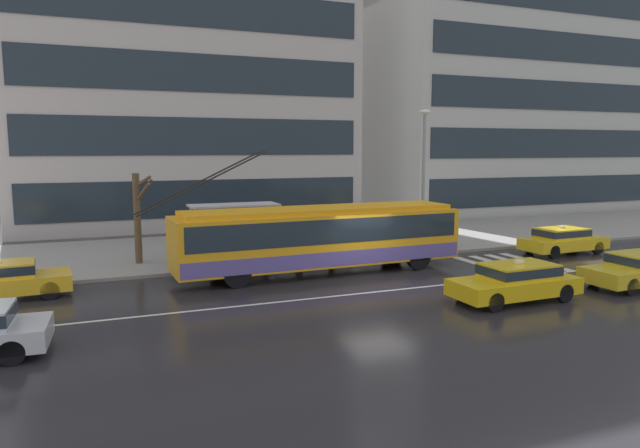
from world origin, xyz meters
TOP-DOWN VIEW (x-y plane):
  - ground_plane at (0.00, 0.00)m, footprint 160.00×160.00m
  - sidewalk_slab at (0.00, 9.09)m, footprint 80.00×10.00m
  - crosswalk_stripe_edge_near at (5.78, 1.05)m, footprint 0.44×4.40m
  - crosswalk_stripe_inner_a at (6.68, 1.05)m, footprint 0.44×4.40m
  - crosswalk_stripe_center at (7.58, 1.05)m, footprint 0.44×4.40m
  - crosswalk_stripe_inner_b at (8.48, 1.05)m, footprint 0.44×4.40m
  - lane_centre_line at (0.00, -1.20)m, footprint 72.00×0.14m
  - trolleybus at (-1.40, 2.49)m, footprint 13.27×2.92m
  - taxi_ahead_of_bus at (11.17, 2.11)m, footprint 4.37×1.89m
  - taxi_oncoming_near at (3.08, -4.00)m, footprint 4.43×1.86m
  - taxi_queued_behind_bus at (-13.02, 2.67)m, footprint 4.35×2.05m
  - bus_shelter at (-4.18, 6.15)m, footprint 3.94×1.57m
  - pedestrian_at_shelter at (0.42, 5.58)m, footprint 0.51×0.51m
  - pedestrian_approaching_curb at (-3.06, 4.68)m, footprint 1.32×1.32m
  - pedestrian_walking_past at (-1.33, 5.06)m, footprint 1.23×1.23m
  - street_lamp at (5.13, 5.19)m, footprint 0.60×0.32m
  - street_tree_bare at (-8.20, 6.62)m, footprint 0.86×1.01m
  - office_tower_corner_left at (-3.80, 23.80)m, footprint 22.09×15.68m
  - office_tower_corner_right at (23.15, 21.04)m, footprint 25.02×13.19m

SIDE VIEW (x-z plane):
  - ground_plane at x=0.00m, z-range 0.00..0.00m
  - lane_centre_line at x=0.00m, z-range 0.00..0.01m
  - crosswalk_stripe_edge_near at x=5.78m, z-range 0.00..0.01m
  - crosswalk_stripe_inner_a at x=6.68m, z-range 0.00..0.01m
  - crosswalk_stripe_center at x=7.58m, z-range 0.00..0.01m
  - crosswalk_stripe_inner_b at x=8.48m, z-range 0.00..0.01m
  - sidewalk_slab at x=0.00m, z-range 0.00..0.14m
  - taxi_queued_behind_bus at x=-13.02m, z-range 0.00..1.40m
  - taxi_ahead_of_bus at x=11.17m, z-range 0.01..1.40m
  - taxi_oncoming_near at x=3.08m, z-range 0.01..1.40m
  - pedestrian_at_shelter at x=0.42m, z-range 0.29..1.95m
  - trolleybus at x=-1.40m, z-range -1.00..4.01m
  - pedestrian_walking_past at x=-1.33m, z-range 0.70..2.65m
  - pedestrian_approaching_curb at x=-3.06m, z-range 0.76..2.74m
  - bus_shelter at x=-4.18m, z-range 0.74..3.24m
  - street_tree_bare at x=-8.20m, z-range 0.33..4.24m
  - street_lamp at x=5.13m, z-range 0.75..7.58m
  - office_tower_corner_right at x=23.15m, z-range 0.01..18.10m
  - office_tower_corner_left at x=-3.80m, z-range 0.01..30.49m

